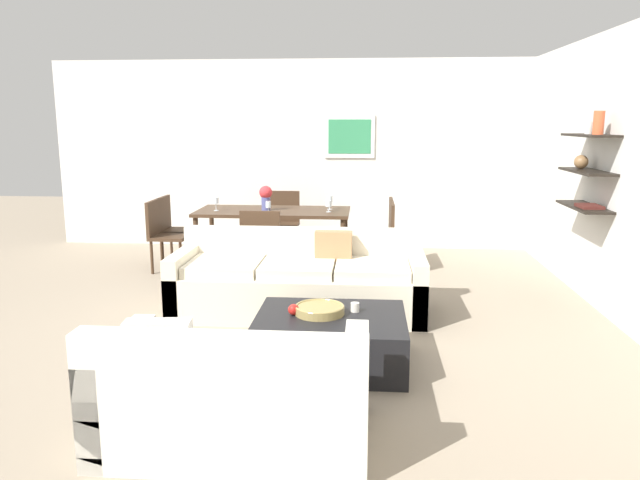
{
  "coord_description": "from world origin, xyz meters",
  "views": [
    {
      "loc": [
        0.71,
        -5.3,
        1.84
      ],
      "look_at": [
        0.28,
        0.2,
        0.75
      ],
      "focal_mm": 33.98,
      "sensor_mm": 36.0,
      "label": 1
    }
  ],
  "objects_px": {
    "dining_table": "(273,216)",
    "centerpiece_vase": "(266,196)",
    "decorative_bowl": "(320,309)",
    "dining_chair_right_far": "(382,228)",
    "apple_on_coffee_table": "(294,310)",
    "dining_chair_head": "(283,219)",
    "candle_jar": "(355,307)",
    "wine_glass_left_near": "(216,201)",
    "dining_chair_right_near": "(382,234)",
    "wine_glass_right_far": "(330,199)",
    "dining_chair_left_near": "(163,231)",
    "dining_chair_left_far": "(173,225)",
    "wine_glass_foot": "(268,205)",
    "sofa_beige": "(299,283)",
    "loveseat_white": "(234,395)",
    "dining_chair_foot": "(262,243)",
    "coffee_table": "(331,340)",
    "wine_glass_right_near": "(328,204)"
  },
  "relations": [
    {
      "from": "coffee_table",
      "to": "dining_chair_left_far",
      "type": "xyz_separation_m",
      "value": [
        -2.25,
        3.17,
        0.31
      ]
    },
    {
      "from": "candle_jar",
      "to": "dining_chair_right_near",
      "type": "xyz_separation_m",
      "value": [
        0.27,
        2.66,
        0.09
      ]
    },
    {
      "from": "dining_chair_right_far",
      "to": "dining_chair_foot",
      "type": "bearing_deg",
      "value": -142.56
    },
    {
      "from": "decorative_bowl",
      "to": "dining_chair_right_near",
      "type": "xyz_separation_m",
      "value": [
        0.54,
        2.74,
        0.09
      ]
    },
    {
      "from": "dining_chair_left_near",
      "to": "dining_chair_right_far",
      "type": "xyz_separation_m",
      "value": [
        2.7,
        0.39,
        0.0
      ]
    },
    {
      "from": "sofa_beige",
      "to": "candle_jar",
      "type": "height_order",
      "value": "sofa_beige"
    },
    {
      "from": "coffee_table",
      "to": "wine_glass_right_far",
      "type": "distance_m",
      "value": 3.17
    },
    {
      "from": "coffee_table",
      "to": "wine_glass_left_near",
      "type": "bearing_deg",
      "value": 118.99
    },
    {
      "from": "wine_glass_right_far",
      "to": "wine_glass_left_near",
      "type": "relative_size",
      "value": 1.06
    },
    {
      "from": "wine_glass_left_near",
      "to": "centerpiece_vase",
      "type": "height_order",
      "value": "centerpiece_vase"
    },
    {
      "from": "dining_table",
      "to": "dining_chair_foot",
      "type": "height_order",
      "value": "dining_chair_foot"
    },
    {
      "from": "dining_chair_left_far",
      "to": "dining_chair_right_far",
      "type": "bearing_deg",
      "value": 0.0
    },
    {
      "from": "dining_chair_left_near",
      "to": "wine_glass_right_near",
      "type": "distance_m",
      "value": 2.08
    },
    {
      "from": "wine_glass_right_far",
      "to": "dining_chair_foot",
      "type": "bearing_deg",
      "value": -126.29
    },
    {
      "from": "centerpiece_vase",
      "to": "dining_chair_right_far",
      "type": "bearing_deg",
      "value": 9.04
    },
    {
      "from": "loveseat_white",
      "to": "dining_chair_foot",
      "type": "xyz_separation_m",
      "value": [
        -0.41,
        3.34,
        0.21
      ]
    },
    {
      "from": "candle_jar",
      "to": "wine_glass_foot",
      "type": "bearing_deg",
      "value": 113.53
    },
    {
      "from": "dining_chair_left_far",
      "to": "wine_glass_foot",
      "type": "height_order",
      "value": "wine_glass_foot"
    },
    {
      "from": "sofa_beige",
      "to": "candle_jar",
      "type": "relative_size",
      "value": 33.59
    },
    {
      "from": "loveseat_white",
      "to": "dining_chair_left_near",
      "type": "xyz_separation_m",
      "value": [
        -1.76,
        3.98,
        0.21
      ]
    },
    {
      "from": "decorative_bowl",
      "to": "dining_chair_left_far",
      "type": "bearing_deg",
      "value": 124.65
    },
    {
      "from": "wine_glass_right_near",
      "to": "wine_glass_right_far",
      "type": "bearing_deg",
      "value": 90.0
    },
    {
      "from": "dining_chair_head",
      "to": "wine_glass_right_far",
      "type": "relative_size",
      "value": 5.07
    },
    {
      "from": "decorative_bowl",
      "to": "dining_chair_head",
      "type": "bearing_deg",
      "value": 102.12
    },
    {
      "from": "apple_on_coffee_table",
      "to": "dining_chair_head",
      "type": "xyz_separation_m",
      "value": [
        -0.61,
        3.81,
        0.08
      ]
    },
    {
      "from": "dining_chair_right_near",
      "to": "wine_glass_foot",
      "type": "height_order",
      "value": "wine_glass_foot"
    },
    {
      "from": "dining_chair_right_far",
      "to": "dining_chair_left_far",
      "type": "bearing_deg",
      "value": 180.0
    },
    {
      "from": "sofa_beige",
      "to": "dining_chair_head",
      "type": "bearing_deg",
      "value": 101.38
    },
    {
      "from": "wine_glass_right_far",
      "to": "dining_chair_left_near",
      "type": "bearing_deg",
      "value": -171.61
    },
    {
      "from": "dining_table",
      "to": "centerpiece_vase",
      "type": "bearing_deg",
      "value": -158.34
    },
    {
      "from": "dining_chair_right_near",
      "to": "wine_glass_right_near",
      "type": "bearing_deg",
      "value": 172.39
    },
    {
      "from": "coffee_table",
      "to": "centerpiece_vase",
      "type": "relative_size",
      "value": 3.74
    },
    {
      "from": "coffee_table",
      "to": "candle_jar",
      "type": "relative_size",
      "value": 15.98
    },
    {
      "from": "sofa_beige",
      "to": "dining_chair_right_near",
      "type": "height_order",
      "value": "dining_chair_right_near"
    },
    {
      "from": "decorative_bowl",
      "to": "dining_chair_right_far",
      "type": "distance_m",
      "value": 3.17
    },
    {
      "from": "loveseat_white",
      "to": "dining_table",
      "type": "distance_m",
      "value": 4.22
    },
    {
      "from": "sofa_beige",
      "to": "apple_on_coffee_table",
      "type": "relative_size",
      "value": 28.01
    },
    {
      "from": "coffee_table",
      "to": "wine_glass_right_near",
      "type": "height_order",
      "value": "wine_glass_right_near"
    },
    {
      "from": "dining_chair_left_far",
      "to": "centerpiece_vase",
      "type": "relative_size",
      "value": 2.89
    },
    {
      "from": "loveseat_white",
      "to": "dining_table",
      "type": "bearing_deg",
      "value": 95.65
    },
    {
      "from": "candle_jar",
      "to": "dining_table",
      "type": "bearing_deg",
      "value": 110.73
    },
    {
      "from": "decorative_bowl",
      "to": "centerpiece_vase",
      "type": "height_order",
      "value": "centerpiece_vase"
    },
    {
      "from": "dining_chair_left_far",
      "to": "dining_chair_right_far",
      "type": "height_order",
      "value": "same"
    },
    {
      "from": "dining_chair_head",
      "to": "dining_chair_left_near",
      "type": "height_order",
      "value": "same"
    },
    {
      "from": "loveseat_white",
      "to": "candle_jar",
      "type": "height_order",
      "value": "loveseat_white"
    },
    {
      "from": "candle_jar",
      "to": "wine_glass_left_near",
      "type": "distance_m",
      "value": 3.3
    },
    {
      "from": "coffee_table",
      "to": "dining_chair_right_near",
      "type": "xyz_separation_m",
      "value": [
        0.45,
        2.79,
        0.31
      ]
    },
    {
      "from": "dining_chair_right_near",
      "to": "dining_chair_head",
      "type": "distance_m",
      "value": 1.7
    },
    {
      "from": "decorative_bowl",
      "to": "wine_glass_left_near",
      "type": "bearing_deg",
      "value": 118.05
    },
    {
      "from": "dining_chair_head",
      "to": "wine_glass_right_near",
      "type": "distance_m",
      "value": 1.22
    }
  ]
}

